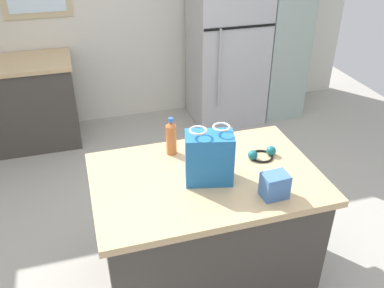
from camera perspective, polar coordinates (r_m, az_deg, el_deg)
The scene contains 9 objects.
ground at distance 3.29m, azimuth -2.41°, elevation -14.18°, with size 6.81×6.81×0.00m, color #ADA89E.
back_wall at distance 4.82m, azimuth -10.39°, elevation 17.69°, with size 5.67×0.13×2.52m.
kitchen_island at distance 2.80m, azimuth 1.78°, elevation -11.55°, with size 1.38×0.92×0.87m.
refrigerator at distance 4.78m, azimuth 4.90°, elevation 14.04°, with size 0.79×0.70×1.90m.
tall_cabinet at distance 5.02m, azimuth 12.25°, elevation 15.71°, with size 0.48×0.63×2.14m.
shopping_bag at distance 2.40m, azimuth 2.36°, elevation -1.87°, with size 0.31×0.22×0.36m.
small_box at distance 2.37m, azimuth 11.29°, elevation -5.62°, with size 0.14×0.11×0.15m, color #4775B7.
bottle at distance 2.68m, azimuth -2.81°, elevation 0.85°, with size 0.07×0.07×0.26m.
ear_defenders at distance 2.72m, azimuth 9.56°, elevation -1.38°, with size 0.20×0.16×0.06m.
Camera 1 is at (-0.53, -2.26, 2.33)m, focal length 38.85 mm.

